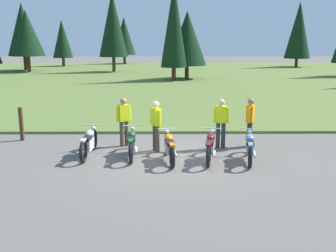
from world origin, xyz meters
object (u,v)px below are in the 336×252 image
at_px(motorcycle_silver, 89,142).
at_px(motorcycle_sky_blue, 250,147).
at_px(rider_checking_bike, 124,119).
at_px(trail_marker_post, 21,124).
at_px(motorcycle_maroon, 210,146).
at_px(motorcycle_orange, 169,147).
at_px(rider_near_row_end, 221,121).
at_px(motorcycle_british_green, 132,143).
at_px(rider_with_back_turned, 250,120).
at_px(rider_in_hivis_vest, 156,123).

bearing_deg(motorcycle_silver, motorcycle_sky_blue, -6.33).
bearing_deg(rider_checking_bike, trail_marker_post, 168.13).
bearing_deg(trail_marker_post, motorcycle_silver, -34.64).
bearing_deg(motorcycle_maroon, motorcycle_orange, -178.07).
distance_m(motorcycle_sky_blue, rider_near_row_end, 1.64).
relative_size(motorcycle_sky_blue, rider_near_row_end, 1.25).
xyz_separation_m(motorcycle_british_green, rider_with_back_turned, (3.91, 1.09, 0.51)).
bearing_deg(rider_near_row_end, motorcycle_orange, -141.39).
xyz_separation_m(motorcycle_silver, rider_with_back_turned, (5.26, 0.99, 0.51)).
xyz_separation_m(motorcycle_silver, rider_in_hivis_vest, (2.10, 0.46, 0.51)).
bearing_deg(trail_marker_post, rider_near_row_end, -8.71).
distance_m(motorcycle_orange, motorcycle_maroon, 1.24).
xyz_separation_m(motorcycle_maroon, rider_checking_bike, (-2.77, 1.63, 0.51)).
relative_size(rider_with_back_turned, rider_in_hivis_vest, 1.00).
distance_m(rider_near_row_end, rider_checking_bike, 3.28).
height_order(motorcycle_orange, motorcycle_sky_blue, same).
relative_size(motorcycle_silver, rider_near_row_end, 1.26).
xyz_separation_m(rider_near_row_end, trail_marker_post, (-7.06, 1.08, -0.34)).
distance_m(motorcycle_british_green, motorcycle_maroon, 2.44).
bearing_deg(motorcycle_sky_blue, rider_near_row_end, 116.06).
xyz_separation_m(motorcycle_silver, motorcycle_sky_blue, (4.95, -0.55, 0.00)).
distance_m(motorcycle_orange, rider_near_row_end, 2.28).
height_order(rider_with_back_turned, rider_in_hivis_vest, same).
height_order(motorcycle_sky_blue, rider_with_back_turned, rider_with_back_turned).
bearing_deg(motorcycle_orange, motorcycle_british_green, 159.34).
xyz_separation_m(rider_with_back_turned, rider_checking_bike, (-4.27, 0.14, 0.00)).
height_order(motorcycle_orange, rider_in_hivis_vest, rider_in_hivis_vest).
xyz_separation_m(rider_near_row_end, rider_checking_bike, (-3.27, 0.29, 0.00)).
height_order(motorcycle_sky_blue, rider_checking_bike, rider_checking_bike).
relative_size(rider_with_back_turned, trail_marker_post, 1.38).
relative_size(motorcycle_orange, rider_near_row_end, 1.26).
bearing_deg(rider_near_row_end, rider_with_back_turned, 8.26).
relative_size(motorcycle_maroon, trail_marker_post, 1.72).
bearing_deg(rider_checking_bike, motorcycle_orange, -47.51).
bearing_deg(trail_marker_post, motorcycle_british_green, -26.04).
bearing_deg(rider_with_back_turned, rider_near_row_end, -171.74).
height_order(motorcycle_british_green, motorcycle_orange, same).
bearing_deg(rider_with_back_turned, motorcycle_british_green, -164.36).
height_order(motorcycle_silver, trail_marker_post, trail_marker_post).
height_order(motorcycle_orange, motorcycle_maroon, same).
bearing_deg(motorcycle_orange, trail_marker_post, 155.10).
xyz_separation_m(motorcycle_british_green, trail_marker_post, (-4.15, 2.03, 0.17)).
relative_size(motorcycle_british_green, motorcycle_maroon, 1.01).
height_order(motorcycle_british_green, rider_with_back_turned, rider_with_back_turned).
relative_size(motorcycle_maroon, rider_near_row_end, 1.25).
xyz_separation_m(motorcycle_sky_blue, rider_checking_bike, (-3.95, 1.68, 0.51)).
bearing_deg(motorcycle_british_green, rider_near_row_end, 18.08).
bearing_deg(motorcycle_british_green, motorcycle_orange, -20.66).
relative_size(motorcycle_orange, rider_with_back_turned, 1.26).
distance_m(motorcycle_sky_blue, rider_with_back_turned, 1.66).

